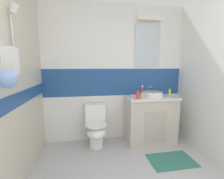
# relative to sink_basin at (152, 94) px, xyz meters

# --- Properties ---
(wall_back_tiled) EXTENTS (3.20, 0.20, 2.50)m
(wall_back_tiled) POSITION_rel_sink_basin_xyz_m (-0.64, 0.25, 0.36)
(wall_back_tiled) COLOR white
(wall_back_tiled) RESTS_ON ground_plane
(wall_left_shower_alcove) EXTENTS (0.28, 3.48, 2.50)m
(wall_left_shower_alcove) POSITION_rel_sink_basin_xyz_m (-2.00, -1.00, 0.35)
(wall_left_shower_alcove) COLOR beige
(wall_left_shower_alcove) RESTS_ON ground_plane
(vanity_cabinet) EXTENTS (0.90, 0.52, 0.85)m
(vanity_cabinet) POSITION_rel_sink_basin_xyz_m (-0.05, -0.04, -0.47)
(vanity_cabinet) COLOR beige
(vanity_cabinet) RESTS_ON ground_plane
(sink_basin) EXTENTS (0.37, 0.41, 0.17)m
(sink_basin) POSITION_rel_sink_basin_xyz_m (0.00, 0.00, 0.00)
(sink_basin) COLOR white
(sink_basin) RESTS_ON vanity_cabinet
(toilet) EXTENTS (0.37, 0.50, 0.74)m
(toilet) POSITION_rel_sink_basin_xyz_m (-1.05, -0.04, -0.55)
(toilet) COLOR white
(toilet) RESTS_ON ground_plane
(toothbrush_cup) EXTENTS (0.08, 0.08, 0.23)m
(toothbrush_cup) POSITION_rel_sink_basin_xyz_m (-0.25, -0.15, 0.01)
(toothbrush_cup) COLOR #B2ADA3
(toothbrush_cup) RESTS_ON vanity_cabinet
(soap_dispenser) EXTENTS (0.05, 0.05, 0.18)m
(soap_dispenser) POSITION_rel_sink_basin_xyz_m (-0.34, -0.16, 0.02)
(soap_dispenser) COLOR #D84C33
(soap_dispenser) RESTS_ON vanity_cabinet
(toothpaste_tube_upright) EXTENTS (0.03, 0.03, 0.17)m
(toothpaste_tube_upright) POSITION_rel_sink_basin_xyz_m (0.26, -0.15, 0.04)
(toothpaste_tube_upright) COLOR yellow
(toothpaste_tube_upright) RESTS_ON vanity_cabinet
(perfume_flask_small) EXTENTS (0.05, 0.03, 0.10)m
(perfume_flask_small) POSITION_rel_sink_basin_xyz_m (-0.42, -0.16, 0.00)
(perfume_flask_small) COLOR pink
(perfume_flask_small) RESTS_ON vanity_cabinet
(bath_mat) EXTENTS (0.66, 0.42, 0.01)m
(bath_mat) POSITION_rel_sink_basin_xyz_m (0.03, -0.69, -0.89)
(bath_mat) COLOR #337266
(bath_mat) RESTS_ON ground_plane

